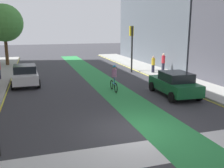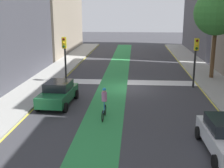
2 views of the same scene
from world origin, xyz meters
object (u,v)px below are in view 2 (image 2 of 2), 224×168
Objects in this scene: traffic_signal_near_left at (196,53)px; cyclist_in_lane at (104,102)px; car_green_right_far at (58,93)px; traffic_signal_near_right at (65,51)px; street_tree_near at (217,13)px.

traffic_signal_near_left is 10.19m from cyclist_in_lane.
car_green_right_far is at bearing 27.21° from traffic_signal_near_left.
traffic_signal_near_right is 0.51× the size of street_tree_near.
street_tree_near is at bearing -145.39° from car_green_right_far.
traffic_signal_near_right is 10.87m from traffic_signal_near_left.
street_tree_near reaches higher than traffic_signal_near_left.
traffic_signal_near_right is 13.76m from street_tree_near.
traffic_signal_near_left is at bearing -152.79° from car_green_right_far.
traffic_signal_near_right is at bearing -81.81° from car_green_right_far.
street_tree_near reaches higher than cyclist_in_lane.
cyclist_in_lane is 14.86m from street_tree_near.
traffic_signal_near_left is at bearing -131.67° from cyclist_in_lane.
cyclist_in_lane is at bearing 48.33° from traffic_signal_near_left.
car_green_right_far is (-0.82, 5.72, -2.04)m from traffic_signal_near_right.
street_tree_near is at bearing -124.15° from traffic_signal_near_left.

